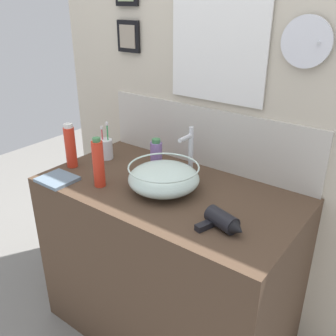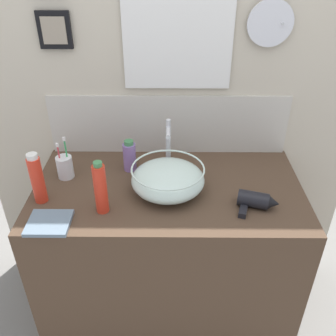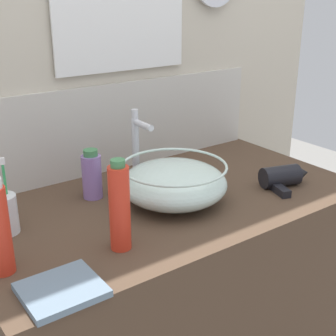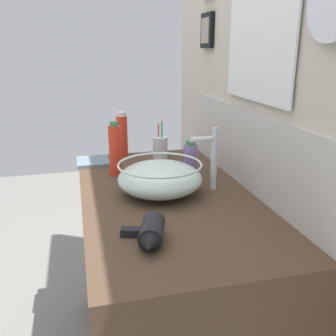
# 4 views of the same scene
# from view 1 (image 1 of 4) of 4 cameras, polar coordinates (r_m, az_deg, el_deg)

# --- Properties ---
(ground_plane) EXTENTS (6.00, 6.00, 0.00)m
(ground_plane) POSITION_cam_1_polar(r_m,az_deg,el_deg) (2.23, -0.01, -22.92)
(ground_plane) COLOR gray
(vanity_counter) EXTENTS (1.20, 0.65, 0.86)m
(vanity_counter) POSITION_cam_1_polar(r_m,az_deg,el_deg) (1.94, -0.01, -14.35)
(vanity_counter) COLOR #4C3828
(vanity_counter) RESTS_ON ground
(back_panel) EXTENTS (1.92, 0.10, 2.59)m
(back_panel) POSITION_cam_1_polar(r_m,az_deg,el_deg) (1.83, 6.80, 13.39)
(back_panel) COLOR beige
(back_panel) RESTS_ON ground
(glass_bowl_sink) EXTENTS (0.32, 0.32, 0.12)m
(glass_bowl_sink) POSITION_cam_1_polar(r_m,az_deg,el_deg) (1.65, -0.62, -1.52)
(glass_bowl_sink) COLOR silver
(glass_bowl_sink) RESTS_ON vanity_counter
(faucet) EXTENTS (0.02, 0.11, 0.24)m
(faucet) POSITION_cam_1_polar(r_m,az_deg,el_deg) (1.77, 3.35, 2.94)
(faucet) COLOR silver
(faucet) RESTS_ON vanity_counter
(hair_drier) EXTENTS (0.18, 0.14, 0.07)m
(hair_drier) POSITION_cam_1_polar(r_m,az_deg,el_deg) (1.41, 8.45, -8.12)
(hair_drier) COLOR black
(hair_drier) RESTS_ON vanity_counter
(toothbrush_cup) EXTENTS (0.07, 0.07, 0.21)m
(toothbrush_cup) POSITION_cam_1_polar(r_m,az_deg,el_deg) (2.02, -9.45, 2.91)
(toothbrush_cup) COLOR silver
(toothbrush_cup) RESTS_ON vanity_counter
(spray_bottle) EXTENTS (0.06, 0.06, 0.15)m
(spray_bottle) POSITION_cam_1_polar(r_m,az_deg,el_deg) (1.87, -1.80, 2.10)
(spray_bottle) COLOR #8C6BB2
(spray_bottle) RESTS_ON vanity_counter
(soap_dispenser) EXTENTS (0.05, 0.05, 0.23)m
(soap_dispenser) POSITION_cam_1_polar(r_m,az_deg,el_deg) (1.70, -10.56, 0.71)
(soap_dispenser) COLOR red
(soap_dispenser) RESTS_ON vanity_counter
(lotion_bottle) EXTENTS (0.05, 0.05, 0.23)m
(lotion_bottle) POSITION_cam_1_polar(r_m,az_deg,el_deg) (1.94, -14.65, 3.24)
(lotion_bottle) COLOR red
(lotion_bottle) RESTS_ON vanity_counter
(hand_towel) EXTENTS (0.17, 0.15, 0.02)m
(hand_towel) POSITION_cam_1_polar(r_m,az_deg,el_deg) (1.84, -16.51, -1.66)
(hand_towel) COLOR slate
(hand_towel) RESTS_ON vanity_counter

